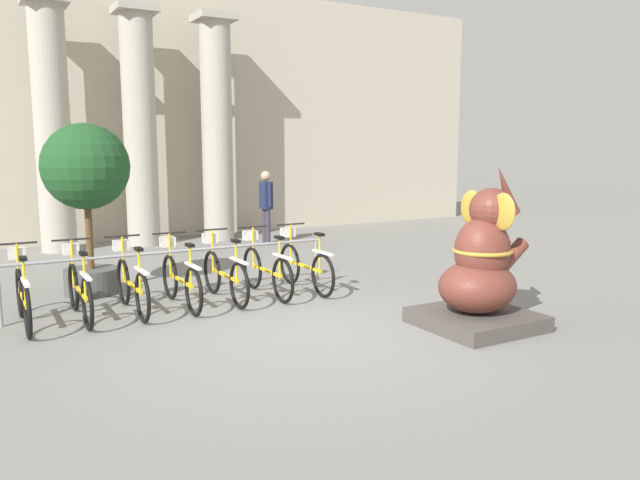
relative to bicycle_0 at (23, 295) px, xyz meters
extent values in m
plane|color=slate|center=(2.91, -1.82, -0.39)|extent=(60.00, 60.00, 0.00)
cube|color=#BCB29E|center=(2.91, 6.78, 2.61)|extent=(20.00, 0.20, 6.00)
cylinder|color=#ADA899|center=(1.13, 5.78, 2.11)|extent=(0.71, 0.71, 5.00)
cylinder|color=#ADA899|center=(2.91, 5.78, 2.11)|extent=(0.71, 0.71, 5.00)
cube|color=#ADA899|center=(2.91, 5.78, 4.69)|extent=(0.89, 0.89, 0.16)
cylinder|color=#ADA899|center=(4.69, 5.78, 2.11)|extent=(0.71, 0.71, 5.00)
cube|color=#ADA899|center=(4.69, 5.78, 4.69)|extent=(0.89, 0.89, 0.16)
cylinder|color=gray|center=(4.16, 0.13, -0.02)|extent=(0.05, 0.05, 0.75)
cylinder|color=gray|center=(1.95, 0.13, 0.36)|extent=(4.51, 0.04, 0.04)
torus|color=black|center=(0.00, 0.49, -0.07)|extent=(0.05, 0.65, 0.65)
torus|color=black|center=(0.00, -0.57, -0.07)|extent=(0.05, 0.65, 0.65)
cube|color=yellow|center=(0.00, -0.04, -0.02)|extent=(0.04, 0.96, 0.04)
cube|color=silver|center=(0.00, -0.57, 0.27)|extent=(0.06, 0.54, 0.03)
cylinder|color=yellow|center=(0.00, -0.47, 0.22)|extent=(0.03, 0.03, 0.58)
cube|color=black|center=(0.00, -0.47, 0.53)|extent=(0.08, 0.18, 0.04)
cylinder|color=yellow|center=(0.00, 0.45, 0.25)|extent=(0.03, 0.03, 0.64)
cylinder|color=black|center=(0.00, 0.45, 0.57)|extent=(0.48, 0.03, 0.03)
cube|color=silver|center=(0.00, 0.55, 0.43)|extent=(0.20, 0.16, 0.14)
torus|color=black|center=(0.65, 0.50, -0.07)|extent=(0.05, 0.65, 0.65)
torus|color=black|center=(0.65, -0.56, -0.07)|extent=(0.05, 0.65, 0.65)
cube|color=yellow|center=(0.65, -0.03, -0.02)|extent=(0.04, 0.96, 0.04)
cube|color=silver|center=(0.65, -0.56, 0.27)|extent=(0.06, 0.54, 0.03)
cylinder|color=yellow|center=(0.65, -0.46, 0.22)|extent=(0.03, 0.03, 0.58)
cube|color=black|center=(0.65, -0.46, 0.53)|extent=(0.08, 0.18, 0.04)
cylinder|color=yellow|center=(0.65, 0.46, 0.25)|extent=(0.03, 0.03, 0.64)
cylinder|color=black|center=(0.65, 0.46, 0.57)|extent=(0.48, 0.03, 0.03)
cube|color=silver|center=(0.65, 0.56, 0.43)|extent=(0.20, 0.16, 0.14)
torus|color=black|center=(1.30, 0.50, -0.07)|extent=(0.05, 0.65, 0.65)
torus|color=black|center=(1.30, -0.56, -0.07)|extent=(0.05, 0.65, 0.65)
cube|color=yellow|center=(1.30, -0.03, -0.02)|extent=(0.04, 0.96, 0.04)
cube|color=silver|center=(1.30, -0.56, 0.27)|extent=(0.06, 0.54, 0.03)
cylinder|color=yellow|center=(1.30, -0.46, 0.22)|extent=(0.03, 0.03, 0.58)
cube|color=black|center=(1.30, -0.46, 0.53)|extent=(0.08, 0.18, 0.04)
cylinder|color=yellow|center=(1.30, 0.46, 0.25)|extent=(0.03, 0.03, 0.64)
cylinder|color=black|center=(1.30, 0.46, 0.57)|extent=(0.48, 0.03, 0.03)
cube|color=silver|center=(1.30, 0.56, 0.43)|extent=(0.20, 0.16, 0.14)
torus|color=black|center=(1.95, 0.49, -0.07)|extent=(0.05, 0.65, 0.65)
torus|color=black|center=(1.95, -0.57, -0.07)|extent=(0.05, 0.65, 0.65)
cube|color=yellow|center=(1.95, -0.04, -0.02)|extent=(0.04, 0.96, 0.04)
cube|color=silver|center=(1.95, -0.57, 0.27)|extent=(0.06, 0.54, 0.03)
cylinder|color=yellow|center=(1.95, -0.47, 0.22)|extent=(0.03, 0.03, 0.58)
cube|color=black|center=(1.95, -0.47, 0.53)|extent=(0.08, 0.18, 0.04)
cylinder|color=yellow|center=(1.95, 0.45, 0.25)|extent=(0.03, 0.03, 0.64)
cylinder|color=black|center=(1.95, 0.45, 0.57)|extent=(0.48, 0.03, 0.03)
cube|color=silver|center=(1.95, 0.55, 0.43)|extent=(0.20, 0.16, 0.14)
torus|color=black|center=(2.61, 0.54, -0.07)|extent=(0.05, 0.65, 0.65)
torus|color=black|center=(2.61, -0.53, -0.07)|extent=(0.05, 0.65, 0.65)
cube|color=yellow|center=(2.61, 0.00, -0.02)|extent=(0.04, 0.96, 0.04)
cube|color=silver|center=(2.61, -0.53, 0.27)|extent=(0.06, 0.54, 0.03)
cylinder|color=yellow|center=(2.61, -0.43, 0.22)|extent=(0.03, 0.03, 0.58)
cube|color=black|center=(2.61, -0.43, 0.53)|extent=(0.08, 0.18, 0.04)
cylinder|color=yellow|center=(2.61, 0.50, 0.25)|extent=(0.03, 0.03, 0.64)
cylinder|color=black|center=(2.61, 0.50, 0.57)|extent=(0.48, 0.03, 0.03)
cube|color=silver|center=(2.61, 0.60, 0.43)|extent=(0.20, 0.16, 0.14)
torus|color=black|center=(3.26, 0.53, -0.07)|extent=(0.05, 0.65, 0.65)
torus|color=black|center=(3.26, -0.53, -0.07)|extent=(0.05, 0.65, 0.65)
cube|color=yellow|center=(3.26, 0.00, -0.02)|extent=(0.04, 0.96, 0.04)
cube|color=silver|center=(3.26, -0.53, 0.27)|extent=(0.06, 0.54, 0.03)
cylinder|color=yellow|center=(3.26, -0.43, 0.22)|extent=(0.03, 0.03, 0.58)
cube|color=black|center=(3.26, -0.43, 0.53)|extent=(0.08, 0.18, 0.04)
cylinder|color=yellow|center=(3.26, 0.49, 0.25)|extent=(0.03, 0.03, 0.64)
cylinder|color=black|center=(3.26, 0.49, 0.57)|extent=(0.48, 0.03, 0.03)
cube|color=silver|center=(3.26, 0.59, 0.43)|extent=(0.20, 0.16, 0.14)
torus|color=black|center=(3.91, 0.54, -0.07)|extent=(0.05, 0.65, 0.65)
torus|color=black|center=(3.91, -0.52, -0.07)|extent=(0.05, 0.65, 0.65)
cube|color=yellow|center=(3.91, 0.01, -0.02)|extent=(0.04, 0.96, 0.04)
cube|color=silver|center=(3.91, -0.52, 0.27)|extent=(0.06, 0.54, 0.03)
cylinder|color=yellow|center=(3.91, -0.42, 0.22)|extent=(0.03, 0.03, 0.58)
cube|color=black|center=(3.91, -0.42, 0.53)|extent=(0.08, 0.18, 0.04)
cylinder|color=yellow|center=(3.91, 0.50, 0.25)|extent=(0.03, 0.03, 0.64)
cylinder|color=black|center=(3.91, 0.50, 0.57)|extent=(0.48, 0.03, 0.03)
cube|color=silver|center=(3.91, 0.60, 0.43)|extent=(0.20, 0.16, 0.14)
cube|color=#4C4742|center=(4.79, -2.73, -0.30)|extent=(1.28, 1.28, 0.18)
ellipsoid|color=brown|center=(4.79, -2.73, 0.11)|extent=(0.99, 0.87, 0.64)
ellipsoid|color=brown|center=(4.85, -2.73, 0.54)|extent=(0.70, 0.64, 0.81)
sphere|color=brown|center=(4.96, -2.73, 1.04)|extent=(0.52, 0.52, 0.52)
ellipsoid|color=#B79333|center=(4.89, -2.47, 1.04)|extent=(0.08, 0.37, 0.44)
ellipsoid|color=#B79333|center=(4.89, -3.00, 1.04)|extent=(0.08, 0.37, 0.44)
cone|color=brown|center=(5.20, -2.73, 1.26)|extent=(0.44, 0.19, 0.65)
cylinder|color=brown|center=(5.17, -2.59, 0.46)|extent=(0.52, 0.17, 0.46)
cylinder|color=brown|center=(5.17, -2.88, 0.46)|extent=(0.52, 0.17, 0.46)
torus|color=#B79333|center=(4.85, -2.73, 0.54)|extent=(0.72, 0.72, 0.05)
cylinder|color=#383342|center=(5.31, 4.55, 0.01)|extent=(0.11, 0.11, 0.81)
cylinder|color=#383342|center=(5.31, 4.38, 0.01)|extent=(0.11, 0.11, 0.81)
cube|color=#1E284C|center=(5.31, 4.47, 0.71)|extent=(0.20, 0.32, 0.60)
sphere|color=tan|center=(5.31, 4.47, 1.15)|extent=(0.22, 0.22, 0.22)
cylinder|color=#1E284C|center=(5.31, 4.67, 0.74)|extent=(0.07, 0.07, 0.54)
cylinder|color=#1E284C|center=(5.31, 4.27, 0.74)|extent=(0.07, 0.07, 0.54)
cylinder|color=#4C4C4C|center=(1.03, 1.42, -0.20)|extent=(0.79, 0.79, 0.38)
cylinder|color=brown|center=(1.03, 1.42, 0.49)|extent=(0.10, 0.10, 1.01)
sphere|color=#1E4C23|center=(1.03, 1.42, 1.50)|extent=(1.26, 1.26, 1.26)
camera|label=1|loc=(-0.51, -8.19, 1.78)|focal=35.00mm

